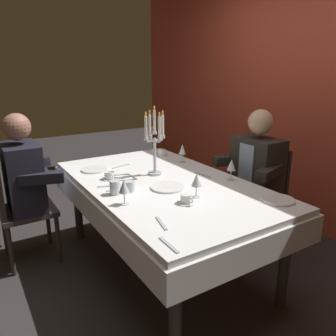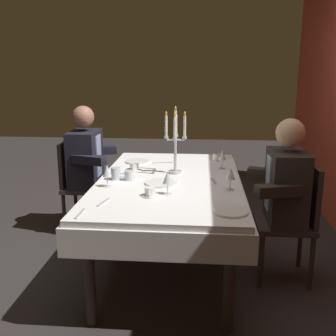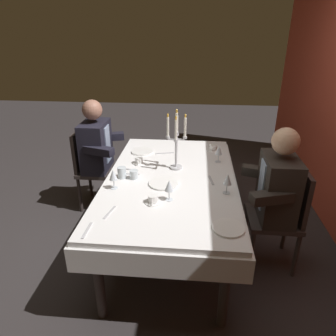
% 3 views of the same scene
% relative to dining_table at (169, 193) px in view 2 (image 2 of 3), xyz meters
% --- Properties ---
extents(ground_plane, '(12.00, 12.00, 0.00)m').
position_rel_dining_table_xyz_m(ground_plane, '(0.00, 0.00, -0.62)').
color(ground_plane, '#2E2A2A').
extents(dining_table, '(1.94, 1.14, 0.74)m').
position_rel_dining_table_xyz_m(dining_table, '(0.00, 0.00, 0.00)').
color(dining_table, white).
rests_on(dining_table, ground_plane).
extents(candelabra, '(0.19, 0.19, 0.55)m').
position_rel_dining_table_xyz_m(candelabra, '(-0.18, 0.03, 0.38)').
color(candelabra, silver).
rests_on(candelabra, dining_table).
extents(dinner_plate_0, '(0.22, 0.22, 0.01)m').
position_rel_dining_table_xyz_m(dinner_plate_0, '(-0.54, -0.34, 0.13)').
color(dinner_plate_0, white).
rests_on(dinner_plate_0, dining_table).
extents(dinner_plate_1, '(0.21, 0.21, 0.01)m').
position_rel_dining_table_xyz_m(dinner_plate_1, '(0.73, 0.43, 0.13)').
color(dinner_plate_1, white).
rests_on(dinner_plate_1, dining_table).
extents(dinner_plate_2, '(0.25, 0.25, 0.01)m').
position_rel_dining_table_xyz_m(dinner_plate_2, '(0.15, -0.05, 0.13)').
color(dinner_plate_2, white).
rests_on(dinner_plate_2, dining_table).
extents(wine_glass_0, '(0.07, 0.07, 0.16)m').
position_rel_dining_table_xyz_m(wine_glass_0, '(0.25, 0.46, 0.24)').
color(wine_glass_0, silver).
rests_on(wine_glass_0, dining_table).
extents(wine_glass_1, '(0.07, 0.07, 0.16)m').
position_rel_dining_table_xyz_m(wine_glass_1, '(-0.36, 0.43, 0.24)').
color(wine_glass_1, silver).
rests_on(wine_glass_1, dining_table).
extents(wine_glass_2, '(0.07, 0.07, 0.16)m').
position_rel_dining_table_xyz_m(wine_glass_2, '(0.25, -0.44, 0.23)').
color(wine_glass_2, silver).
rests_on(wine_glass_2, dining_table).
extents(wine_glass_3, '(0.07, 0.07, 0.16)m').
position_rel_dining_table_xyz_m(wine_glass_3, '(0.39, 0.02, 0.23)').
color(wine_glass_3, silver).
rests_on(wine_glass_3, dining_table).
extents(water_tumbler_0, '(0.07, 0.07, 0.10)m').
position_rel_dining_table_xyz_m(water_tumbler_0, '(0.06, -0.42, 0.17)').
color(water_tumbler_0, silver).
rests_on(water_tumbler_0, dining_table).
extents(water_tumbler_1, '(0.07, 0.07, 0.08)m').
position_rel_dining_table_xyz_m(water_tumbler_1, '(0.06, -0.31, 0.16)').
color(water_tumbler_1, silver).
rests_on(water_tumbler_1, dining_table).
extents(coffee_cup_0, '(0.13, 0.12, 0.06)m').
position_rel_dining_table_xyz_m(coffee_cup_0, '(-0.26, -0.32, 0.15)').
color(coffee_cup_0, white).
rests_on(coffee_cup_0, dining_table).
extents(coffee_cup_1, '(0.13, 0.12, 0.06)m').
position_rel_dining_table_xyz_m(coffee_cup_1, '(0.44, -0.09, 0.15)').
color(coffee_cup_1, white).
rests_on(coffee_cup_1, dining_table).
extents(coffee_cup_2, '(0.13, 0.12, 0.06)m').
position_rel_dining_table_xyz_m(coffee_cup_2, '(-0.67, 0.39, 0.15)').
color(coffee_cup_2, white).
rests_on(coffee_cup_2, dining_table).
extents(fork_0, '(0.17, 0.05, 0.01)m').
position_rel_dining_table_xyz_m(fork_0, '(0.04, 0.35, 0.12)').
color(fork_0, '#B7B7BC').
rests_on(fork_0, dining_table).
extents(spoon_1, '(0.07, 0.17, 0.01)m').
position_rel_dining_table_xyz_m(spoon_1, '(-0.11, -0.39, 0.12)').
color(spoon_1, '#B7B7BC').
rests_on(spoon_1, dining_table).
extents(fork_2, '(0.17, 0.06, 0.01)m').
position_rel_dining_table_xyz_m(fork_2, '(0.61, -0.38, 0.12)').
color(fork_2, '#B7B7BC').
rests_on(fork_2, dining_table).
extents(fork_3, '(0.17, 0.02, 0.01)m').
position_rel_dining_table_xyz_m(fork_3, '(0.83, -0.47, 0.12)').
color(fork_3, '#B7B7BC').
rests_on(fork_3, dining_table).
extents(knife_4, '(0.06, 0.19, 0.01)m').
position_rel_dining_table_xyz_m(knife_4, '(-0.53, -0.11, 0.12)').
color(knife_4, '#B7B7BC').
rests_on(knife_4, dining_table).
extents(fork_5, '(0.02, 0.17, 0.01)m').
position_rel_dining_table_xyz_m(fork_5, '(-0.02, -0.36, 0.12)').
color(fork_5, '#B7B7BC').
rests_on(fork_5, dining_table).
extents(seated_diner_0, '(0.63, 0.48, 1.24)m').
position_rel_dining_table_xyz_m(seated_diner_0, '(-0.70, -0.89, 0.11)').
color(seated_diner_0, '#342C2A').
rests_on(seated_diner_0, ground_plane).
extents(seated_diner_1, '(0.63, 0.48, 1.24)m').
position_rel_dining_table_xyz_m(seated_diner_1, '(0.12, 0.89, 0.11)').
color(seated_diner_1, '#342C2A').
rests_on(seated_diner_1, ground_plane).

